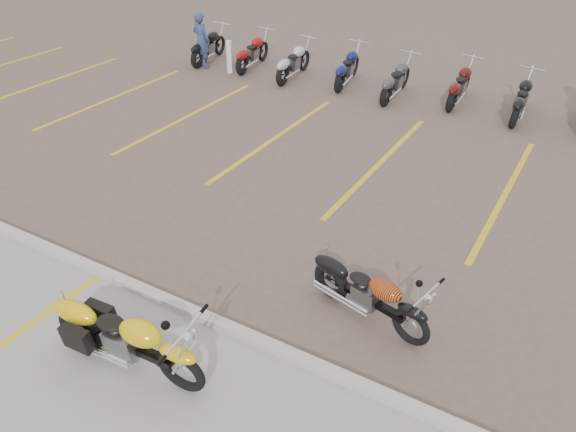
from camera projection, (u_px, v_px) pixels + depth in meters
name	position (u px, v px, depth m)	size (l,w,h in m)	color
ground	(288.00, 255.00, 9.49)	(100.00, 100.00, 0.00)	brown
curb	(217.00, 322.00, 8.00)	(60.00, 0.18, 0.12)	#ADAAA3
parking_stripes	(380.00, 163.00, 12.40)	(38.00, 5.50, 0.01)	gold
yellow_cruiser	(126.00, 338.00, 7.15)	(2.33, 0.38, 0.96)	black
flame_cruiser	(367.00, 295.00, 7.97)	(2.00, 0.60, 0.83)	black
person_a	(201.00, 40.00, 17.83)	(0.63, 0.41, 1.72)	navy
bollard	(230.00, 57.00, 17.53)	(0.15, 0.15, 1.00)	silver
bg_bike_row	(520.00, 97.00, 14.38)	(20.71, 2.07, 1.10)	black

